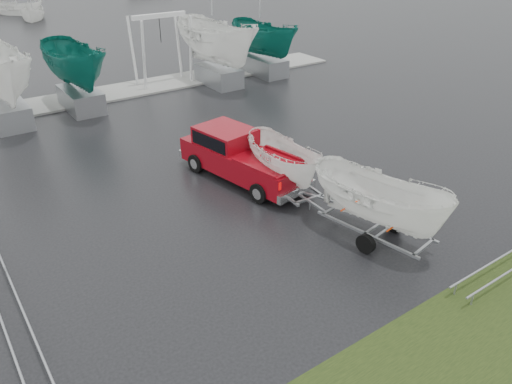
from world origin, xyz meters
name	(u,v)px	position (x,y,z in m)	size (l,w,h in m)	color
ground_plane	(238,175)	(0.00, 0.00, 0.00)	(120.00, 120.00, 0.00)	black
grass_verge	(498,348)	(0.00, -11.00, 0.00)	(40.00, 40.00, 0.00)	black
dock	(115,92)	(0.00, 13.00, 0.05)	(30.00, 3.00, 0.12)	gray
pickup_truck	(238,154)	(-0.05, -0.09, 0.94)	(2.75, 5.68, 1.81)	maroon
trailer_hitched	(385,158)	(1.01, -6.20, 2.78)	(2.03, 3.75, 5.14)	gray
trailer_parked	(285,128)	(0.61, -2.10, 2.47)	(1.83, 3.69, 4.52)	gray
boat_hoist	(161,39)	(3.18, 13.00, 2.67)	(3.30, 2.18, 4.12)	silver
keelboat_1	(70,35)	(-2.45, 11.20, 3.83)	(2.42, 3.20, 7.52)	gray
keelboat_2	(216,8)	(5.83, 11.00, 4.45)	(2.80, 3.20, 10.98)	gray
keelboat_3	(265,16)	(9.44, 11.30, 3.62)	(2.29, 3.20, 10.45)	gray
mast_rack_1	(24,345)	(-9.00, -5.00, 0.35)	(0.56, 6.50, 0.06)	gray
moored_boat_1	(19,14)	(1.98, 46.27, 0.01)	(3.36, 3.36, 11.12)	white
moored_boat_2	(34,19)	(2.56, 41.95, 0.01)	(2.74, 2.77, 10.85)	white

